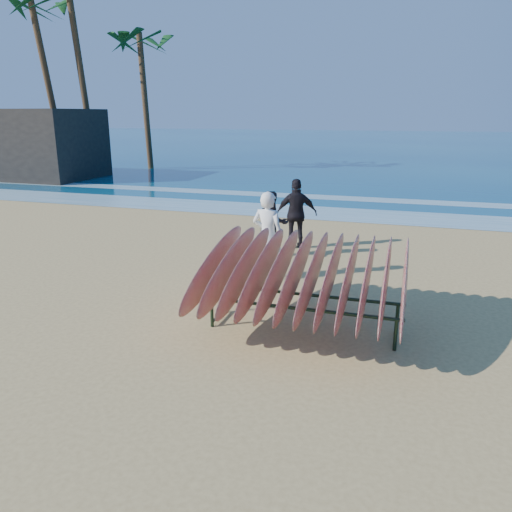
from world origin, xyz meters
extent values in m
plane|color=tan|center=(0.00, 0.00, 0.00)|extent=(120.00, 120.00, 0.00)
plane|color=navy|center=(0.00, 55.00, 0.01)|extent=(160.00, 160.00, 0.00)
plane|color=white|center=(0.00, 10.00, 0.01)|extent=(160.00, 160.00, 0.00)
plane|color=white|center=(0.00, 13.50, 0.01)|extent=(160.00, 160.00, 0.00)
cylinder|color=black|center=(-0.40, -0.37, 0.25)|extent=(0.06, 0.06, 0.50)
cylinder|color=black|center=(2.56, -0.34, 0.25)|extent=(0.06, 0.06, 0.50)
cylinder|color=black|center=(-0.41, 0.28, 0.25)|extent=(0.06, 0.06, 0.50)
cylinder|color=black|center=(2.55, 0.31, 0.25)|extent=(0.06, 0.06, 0.50)
cylinder|color=black|center=(1.08, -0.35, 0.50)|extent=(3.20, 0.08, 0.06)
cylinder|color=black|center=(1.07, 0.30, 0.50)|extent=(3.20, 0.08, 0.06)
cylinder|color=black|center=(-0.40, -0.04, 0.08)|extent=(0.05, 0.65, 0.04)
cylinder|color=black|center=(2.56, -0.02, 0.08)|extent=(0.05, 0.65, 0.04)
ellipsoid|color=maroon|center=(-0.47, -0.04, 0.97)|extent=(0.10, 2.97, 1.25)
ellipsoid|color=maroon|center=(-0.19, -0.04, 0.97)|extent=(0.10, 2.97, 1.25)
ellipsoid|color=maroon|center=(0.09, -0.04, 0.97)|extent=(0.10, 2.97, 1.25)
ellipsoid|color=maroon|center=(0.37, -0.04, 0.97)|extent=(0.10, 2.97, 1.25)
ellipsoid|color=maroon|center=(0.65, -0.03, 0.97)|extent=(0.10, 2.97, 1.25)
ellipsoid|color=maroon|center=(0.93, -0.03, 0.97)|extent=(0.10, 2.97, 1.25)
ellipsoid|color=maroon|center=(1.22, -0.03, 0.97)|extent=(0.10, 2.97, 1.25)
ellipsoid|color=maroon|center=(1.50, -0.03, 0.97)|extent=(0.10, 2.97, 1.25)
ellipsoid|color=maroon|center=(1.78, -0.02, 0.97)|extent=(0.10, 2.97, 1.25)
ellipsoid|color=maroon|center=(2.06, -0.02, 0.97)|extent=(0.10, 2.97, 1.25)
ellipsoid|color=maroon|center=(2.34, -0.02, 0.97)|extent=(0.10, 2.97, 1.25)
ellipsoid|color=maroon|center=(2.63, -0.02, 0.97)|extent=(0.10, 2.97, 1.25)
imported|color=white|center=(-0.24, 2.38, 0.95)|extent=(0.74, 0.54, 1.89)
imported|color=black|center=(-0.58, 3.93, 0.83)|extent=(1.02, 0.98, 1.65)
imported|color=black|center=(-0.24, 5.04, 0.92)|extent=(1.16, 0.75, 1.83)
cube|color=#2D2823|center=(-18.22, 15.40, 1.84)|extent=(8.26, 4.59, 3.67)
cylinder|color=brown|center=(-17.93, 17.76, 4.86)|extent=(0.36, 1.87, 9.65)
cylinder|color=brown|center=(-13.78, 21.36, 4.06)|extent=(0.36, 0.85, 8.12)
cylinder|color=brown|center=(-16.22, 18.53, 5.58)|extent=(0.36, 1.56, 11.13)
camera|label=1|loc=(2.64, -7.50, 3.45)|focal=35.00mm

